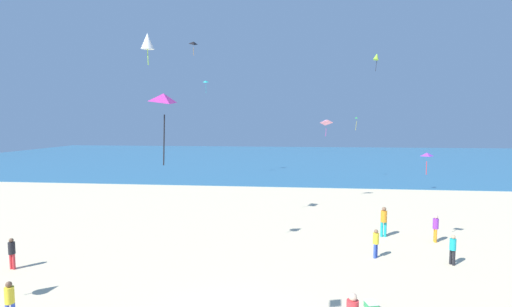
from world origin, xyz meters
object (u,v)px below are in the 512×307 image
object	(u,v)px
person_0	(10,300)
kite_purple	(427,155)
person_4	(12,251)
kite_magenta	(164,99)
cooler_box	(371,305)
kite_black	(194,43)
kite_green	(356,118)
kite_pink	(326,122)
person_7	(436,227)
person_1	(376,241)
person_5	(384,220)
kite_lime	(376,57)
kite_white	(147,41)
person_6	(453,248)
kite_teal	(206,82)

from	to	relation	value
person_0	kite_purple	xyz separation A→B (m)	(15.96, 9.66, 4.00)
person_4	kite_magenta	bearing A→B (deg)	-115.62
cooler_box	kite_black	distance (m)	35.88
kite_green	kite_purple	distance (m)	22.52
kite_pink	kite_purple	world-z (taller)	kite_pink
person_7	kite_green	bearing A→B (deg)	95.83
person_1	cooler_box	bearing A→B (deg)	117.83
person_1	kite_pink	world-z (taller)	kite_pink
person_4	kite_pink	size ratio (longest dim) A/B	0.95
person_0	person_5	distance (m)	17.76
person_4	kite_lime	size ratio (longest dim) A/B	0.98
person_1	kite_white	xyz separation A→B (m)	(-10.23, -2.28, 9.18)
kite_pink	kite_black	world-z (taller)	kite_black
person_6	kite_teal	size ratio (longest dim) A/B	0.96
person_1	person_7	xyz separation A→B (m)	(3.73, 2.78, 0.06)
cooler_box	kite_teal	size ratio (longest dim) A/B	0.37
kite_lime	kite_pink	bearing A→B (deg)	178.73
person_7	kite_pink	size ratio (longest dim) A/B	1.01
cooler_box	person_1	world-z (taller)	person_1
cooler_box	kite_magenta	bearing A→B (deg)	-142.33
person_1	kite_teal	world-z (taller)	kite_teal
kite_purple	kite_green	bearing A→B (deg)	90.40
kite_purple	kite_teal	distance (m)	28.63
kite_lime	kite_green	bearing A→B (deg)	87.71
cooler_box	person_5	distance (m)	8.83
person_0	person_4	xyz separation A→B (m)	(-3.37, 4.17, -0.01)
person_6	kite_white	distance (m)	16.45
cooler_box	person_1	bearing A→B (deg)	76.84
person_5	kite_green	bearing A→B (deg)	-5.72
person_7	kite_black	world-z (taller)	kite_black
kite_lime	kite_black	distance (m)	21.64
kite_green	kite_white	xyz separation A→B (m)	(-13.05, -27.01, 3.03)
cooler_box	kite_teal	distance (m)	33.95
kite_pink	kite_green	xyz separation A→B (m)	(4.31, 12.16, 0.40)
person_1	person_6	world-z (taller)	person_6
kite_magenta	kite_purple	xyz separation A→B (m)	(9.90, 11.79, -2.25)
person_0	kite_lime	xyz separation A→B (m)	(15.31, 19.83, 10.81)
person_0	kite_magenta	world-z (taller)	kite_magenta
cooler_box	person_6	bearing A→B (deg)	45.23
cooler_box	person_7	size ratio (longest dim) A/B	0.36
cooler_box	kite_green	world-z (taller)	kite_green
kite_lime	kite_pink	distance (m)	6.36
person_4	kite_green	size ratio (longest dim) A/B	0.94
person_4	kite_white	bearing A→B (deg)	-73.52
person_5	kite_purple	xyz separation A→B (m)	(1.84, -1.12, 3.83)
kite_white	person_4	bearing A→B (deg)	-171.67
person_7	kite_teal	bearing A→B (deg)	133.36
person_6	kite_green	bearing A→B (deg)	-118.98
person_4	kite_magenta	world-z (taller)	kite_magenta
kite_white	person_7	bearing A→B (deg)	19.91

